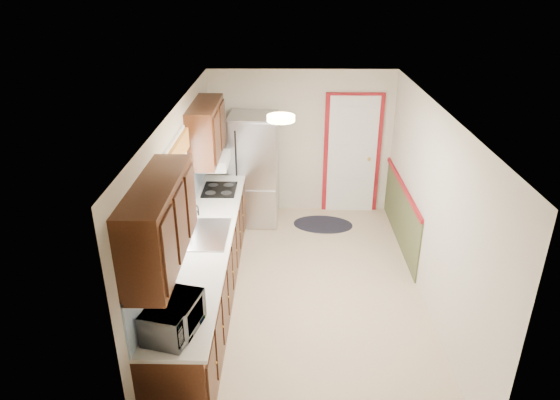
{
  "coord_description": "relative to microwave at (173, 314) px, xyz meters",
  "views": [
    {
      "loc": [
        -0.24,
        -5.39,
        3.79
      ],
      "look_at": [
        -0.32,
        0.34,
        1.15
      ],
      "focal_mm": 32.0,
      "sensor_mm": 36.0,
      "label": 1
    }
  ],
  "objects": [
    {
      "name": "refrigerator",
      "position": [
        0.45,
        4.0,
        -0.23
      ],
      "size": [
        0.77,
        0.76,
        1.79
      ],
      "rotation": [
        0.0,
        0.0,
        -0.04
      ],
      "color": "#B7B7BC",
      "rests_on": "ground"
    },
    {
      "name": "kitchen_run",
      "position": [
        -0.04,
        1.66,
        -0.32
      ],
      "size": [
        0.63,
        4.0,
        2.2
      ],
      "color": "#35180C",
      "rests_on": "ground"
    },
    {
      "name": "rug",
      "position": [
        1.57,
        3.83,
        -1.12
      ],
      "size": [
        1.02,
        0.72,
        0.01
      ],
      "primitive_type": "ellipsoid",
      "rotation": [
        0.0,
        0.0,
        -0.1
      ],
      "color": "black",
      "rests_on": "ground"
    },
    {
      "name": "room_shell",
      "position": [
        1.2,
        1.95,
        0.07
      ],
      "size": [
        3.2,
        5.2,
        2.52
      ],
      "color": "#C5AC8B",
      "rests_on": "ground"
    },
    {
      "name": "microwave",
      "position": [
        0.0,
        0.0,
        0.0
      ],
      "size": [
        0.43,
        0.61,
        0.37
      ],
      "primitive_type": "imported",
      "rotation": [
        0.0,
        0.0,
        1.33
      ],
      "color": "white",
      "rests_on": "kitchen_run"
    },
    {
      "name": "ceiling_fixture",
      "position": [
        0.9,
        1.75,
        1.23
      ],
      "size": [
        0.3,
        0.3,
        0.06
      ],
      "primitive_type": "cylinder",
      "color": "#FFD88C",
      "rests_on": "room_shell"
    },
    {
      "name": "back_wall_trim",
      "position": [
        2.19,
        4.16,
        -0.24
      ],
      "size": [
        1.12,
        2.3,
        2.08
      ],
      "color": "maroon",
      "rests_on": "ground"
    },
    {
      "name": "cooktop",
      "position": [
        0.01,
        3.07,
        -0.18
      ],
      "size": [
        0.47,
        0.56,
        0.02
      ],
      "primitive_type": "cube",
      "color": "black",
      "rests_on": "kitchen_run"
    }
  ]
}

